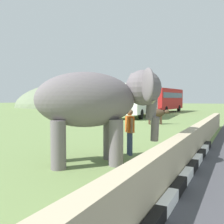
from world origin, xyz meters
TOP-DOWN VIEW (x-y plane):
  - barrier_parapet at (2.00, 3.96)m, footprint 28.00×0.36m
  - elephant at (3.31, 6.49)m, footprint 3.72×3.91m
  - person_handler at (4.84, 6.04)m, footprint 0.56×0.47m
  - bus_white at (22.64, 12.56)m, footprint 9.46×3.32m
  - bus_red at (34.01, 12.53)m, footprint 9.60×3.28m
  - cow_near at (15.87, 8.45)m, footprint 1.27×1.86m
  - hill_east at (55.00, 39.22)m, footprint 41.51×33.21m

SIDE VIEW (x-z plane):
  - hill_east at x=55.00m, z-range -6.78..6.78m
  - barrier_parapet at x=2.00m, z-range 0.00..1.00m
  - cow_near at x=15.87m, z-range 0.26..1.48m
  - person_handler at x=4.84m, z-range 0.10..1.75m
  - elephant at x=3.31m, z-range 0.46..3.42m
  - bus_white at x=22.64m, z-range 0.33..3.83m
  - bus_red at x=34.01m, z-range 0.33..3.83m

